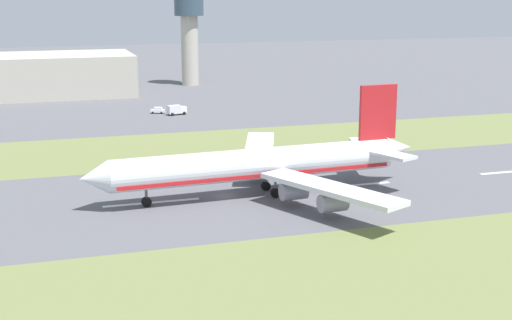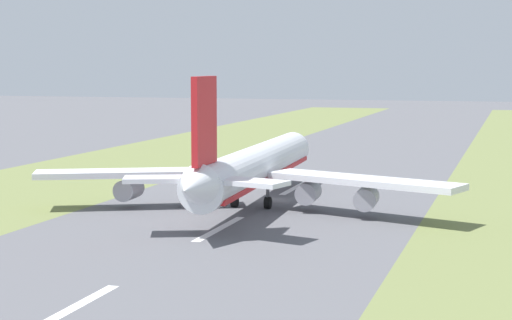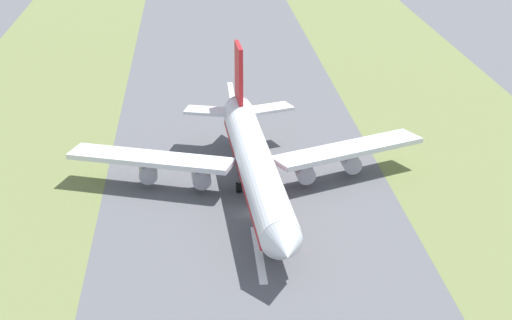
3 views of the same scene
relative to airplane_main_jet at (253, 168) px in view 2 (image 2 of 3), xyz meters
The scene contains 6 objects.
ground_plane 9.95m from the airplane_main_jet, 82.53° to the left, with size 800.00×800.00×0.00m, color #56565B.
grass_median_west 45.07m from the airplane_main_jet, 169.88° to the left, with size 40.00×600.00×0.01m, color olive.
centreline_dash_near 58.42m from the airplane_main_jet, 88.99° to the right, with size 1.20×18.00×0.01m, color silver.
centreline_dash_mid 19.10m from the airplane_main_jet, 86.75° to the right, with size 1.20×18.00×0.01m, color silver.
centreline_dash_far 22.74m from the airplane_main_jet, 87.31° to the left, with size 1.20×18.00×0.01m, color silver.
airplane_main_jet is the anchor object (origin of this frame).
Camera 2 is at (37.50, -131.12, 21.52)m, focal length 60.00 mm.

